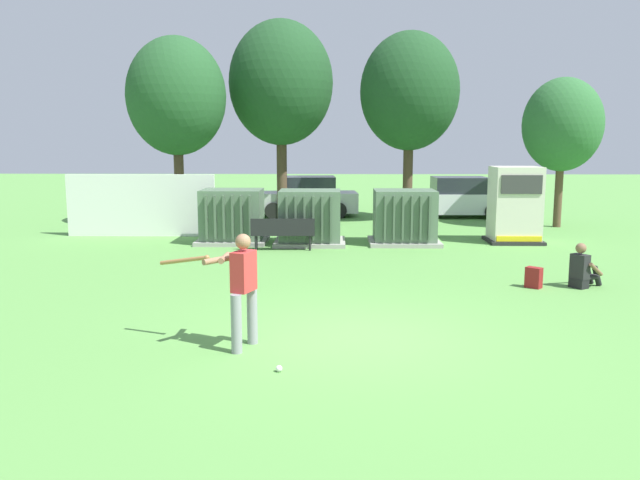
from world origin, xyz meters
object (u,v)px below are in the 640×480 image
at_px(batter, 240,284).
at_px(seated_spectator, 583,270).
at_px(parked_car_left_of_center, 456,198).
at_px(generator_enclosure, 515,205).
at_px(parked_car_leftmost, 306,198).
at_px(transformer_mid_east, 404,218).
at_px(sports_ball, 279,369).
at_px(backpack, 534,278).
at_px(park_bench, 283,232).
at_px(transformer_west, 232,217).
at_px(transformer_mid_west, 310,218).

bearing_deg(batter, seated_spectator, 31.62).
bearing_deg(batter, parked_car_left_of_center, 68.98).
distance_m(generator_enclosure, parked_car_leftmost, 9.34).
xyz_separation_m(transformer_mid_east, seated_spectator, (3.17, -5.61, -0.41)).
xyz_separation_m(transformer_mid_east, sports_ball, (-2.84, -10.72, -0.74)).
xyz_separation_m(sports_ball, parked_car_left_of_center, (5.67, 17.45, 0.71)).
bearing_deg(parked_car_leftmost, backpack, -66.91).
xyz_separation_m(parked_car_leftmost, parked_car_left_of_center, (6.07, -0.21, 0.00)).
relative_size(park_bench, sports_ball, 20.14).
height_order(park_bench, parked_car_leftmost, parked_car_leftmost).
xyz_separation_m(seated_spectator, parked_car_left_of_center, (-0.34, 12.35, 0.38)).
bearing_deg(generator_enclosure, parked_car_leftmost, 135.18).
relative_size(transformer_west, batter, 1.21).
bearing_deg(batter, transformer_mid_east, 70.21).
bearing_deg(transformer_mid_east, backpack, -69.42).
relative_size(seated_spectator, parked_car_leftmost, 0.22).
relative_size(transformer_west, transformer_mid_east, 1.00).
height_order(transformer_mid_west, batter, batter).
xyz_separation_m(transformer_west, transformer_mid_east, (5.19, -0.10, 0.00)).
distance_m(park_bench, seated_spectator, 8.04).
distance_m(parked_car_leftmost, parked_car_left_of_center, 6.08).
distance_m(transformer_west, generator_enclosure, 8.57).
distance_m(park_bench, backpack, 7.24).
bearing_deg(sports_ball, transformer_mid_east, 75.13).
bearing_deg(generator_enclosure, sports_ball, -119.29).
relative_size(transformer_west, parked_car_leftmost, 0.49).
height_order(transformer_mid_east, parked_car_leftmost, same).
height_order(transformer_mid_east, generator_enclosure, generator_enclosure).
xyz_separation_m(generator_enclosure, sports_ball, (-6.21, -11.08, -1.09)).
bearing_deg(park_bench, backpack, -38.17).
bearing_deg(parked_car_leftmost, transformer_mid_east, -64.92).
height_order(generator_enclosure, backpack, generator_enclosure).
distance_m(generator_enclosure, park_bench, 7.13).
distance_m(transformer_mid_east, backpack, 6.09).
bearing_deg(park_bench, batter, -89.61).
xyz_separation_m(generator_enclosure, parked_car_leftmost, (-6.62, 6.58, -0.38)).
bearing_deg(sports_ball, parked_car_left_of_center, 72.01).
xyz_separation_m(generator_enclosure, backpack, (-1.24, -6.04, -0.92)).
relative_size(transformer_west, seated_spectator, 2.18).
bearing_deg(parked_car_leftmost, transformer_west, -105.82).
xyz_separation_m(transformer_mid_west, batter, (-0.67, -9.60, 0.19)).
height_order(batter, backpack, batter).
bearing_deg(generator_enclosure, transformer_mid_west, -175.58).
bearing_deg(seated_spectator, sports_ball, -139.66).
relative_size(sports_ball, parked_car_leftmost, 0.02).
bearing_deg(generator_enclosure, transformer_west, -178.21).
relative_size(transformer_mid_west, parked_car_left_of_center, 0.49).
relative_size(transformer_west, park_bench, 1.16).
height_order(seated_spectator, parked_car_leftmost, parked_car_leftmost).
bearing_deg(batter, sports_ball, -56.94).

